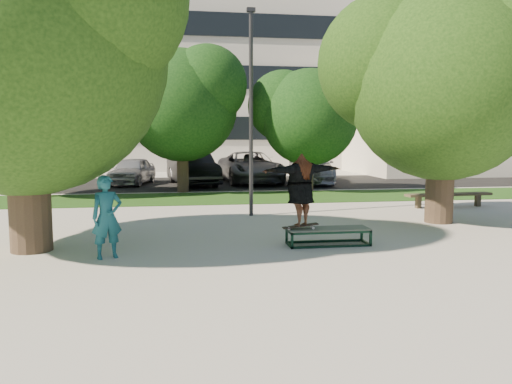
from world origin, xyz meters
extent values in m
plane|color=#B1AAA2|center=(0.00, 0.00, 0.00)|extent=(120.00, 120.00, 0.00)
cube|color=#213F12|center=(1.00, 9.50, 0.01)|extent=(30.00, 4.00, 0.02)
cube|color=black|center=(0.00, 16.00, 0.01)|extent=(40.00, 8.00, 0.01)
cylinder|color=#38281E|center=(-4.20, 1.00, 1.60)|extent=(0.84, 0.84, 3.20)
sphere|color=#17360E|center=(-4.20, 1.00, 4.07)|extent=(5.80, 5.80, 5.80)
cylinder|color=#38281E|center=(6.00, 3.00, 1.50)|extent=(0.76, 0.76, 3.00)
sphere|color=#17360E|center=(6.00, 3.00, 3.78)|extent=(5.20, 5.20, 5.20)
sphere|color=#17360E|center=(4.70, 3.78, 4.43)|extent=(3.90, 3.90, 3.90)
sphere|color=#17360E|center=(7.17, 2.48, 4.69)|extent=(3.64, 3.64, 3.64)
cylinder|color=#38281E|center=(-6.50, 11.00, 1.40)|extent=(0.44, 0.44, 2.80)
sphere|color=black|center=(-6.50, 11.00, 3.46)|extent=(4.40, 4.40, 4.40)
sphere|color=black|center=(-7.60, 11.66, 4.01)|extent=(3.30, 3.30, 3.30)
sphere|color=black|center=(-5.51, 10.56, 4.23)|extent=(3.08, 3.08, 3.08)
cylinder|color=#38281E|center=(-1.00, 12.00, 1.50)|extent=(0.50, 0.50, 3.00)
sphere|color=black|center=(-1.00, 12.00, 3.72)|extent=(4.80, 4.80, 4.80)
sphere|color=black|center=(-2.20, 12.72, 4.32)|extent=(3.60, 3.60, 3.60)
sphere|color=black|center=(0.08, 11.52, 4.56)|extent=(3.36, 3.36, 3.36)
cylinder|color=#38281E|center=(4.50, 11.50, 1.30)|extent=(0.40, 0.40, 2.60)
sphere|color=black|center=(4.50, 11.50, 3.23)|extent=(4.20, 4.20, 4.20)
sphere|color=black|center=(3.45, 12.13, 3.75)|extent=(3.15, 3.15, 3.15)
sphere|color=black|center=(5.45, 11.08, 3.96)|extent=(2.94, 2.94, 2.94)
cylinder|color=#2D2D30|center=(1.00, 5.00, 3.00)|extent=(0.12, 0.12, 6.00)
cube|color=#2D2D30|center=(1.00, 5.00, 6.05)|extent=(0.25, 0.15, 0.12)
cube|color=beige|center=(-2.00, 32.00, 8.00)|extent=(30.00, 14.00, 16.00)
cube|color=black|center=(-2.00, 24.94, 3.00)|extent=(27.60, 0.12, 1.60)
cube|color=black|center=(-2.00, 24.94, 6.50)|extent=(27.60, 0.12, 1.60)
cube|color=black|center=(-2.00, 24.94, 10.00)|extent=(27.60, 0.12, 1.60)
cube|color=beige|center=(18.00, 22.00, 4.00)|extent=(15.00, 10.00, 8.00)
cube|color=#475147|center=(2.09, 0.62, 0.36)|extent=(1.80, 0.60, 0.03)
cylinder|color=white|center=(1.19, 0.54, 0.40)|extent=(0.06, 0.03, 0.06)
cylinder|color=white|center=(1.19, 0.70, 0.40)|extent=(0.06, 0.03, 0.06)
cylinder|color=white|center=(1.73, 0.54, 0.40)|extent=(0.06, 0.03, 0.06)
cylinder|color=white|center=(1.73, 0.70, 0.40)|extent=(0.06, 0.03, 0.06)
cube|color=black|center=(1.46, 0.62, 0.44)|extent=(0.78, 0.20, 0.10)
imported|color=brown|center=(1.46, 0.62, 1.24)|extent=(1.99, 1.08, 1.56)
imported|color=#1A5863|center=(-2.54, 0.11, 0.82)|extent=(0.70, 0.59, 1.63)
cube|color=#4C412D|center=(6.76, 5.71, 0.21)|extent=(0.17, 0.17, 0.41)
cube|color=#4C412D|center=(9.03, 5.88, 0.21)|extent=(0.17, 0.17, 0.41)
cube|color=#4C412D|center=(7.89, 5.80, 0.44)|extent=(3.13, 0.65, 0.08)
imported|color=#B2B3B7|center=(-3.50, 15.83, 0.69)|extent=(2.42, 4.30, 1.38)
imported|color=black|center=(-0.50, 15.09, 0.83)|extent=(2.69, 5.27, 1.66)
imported|color=slate|center=(2.50, 15.91, 0.81)|extent=(3.17, 6.05, 1.63)
imported|color=#A3A3A8|center=(5.64, 15.48, 0.81)|extent=(3.35, 5.92, 1.62)
camera|label=1|loc=(-1.11, -9.82, 2.36)|focal=35.00mm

